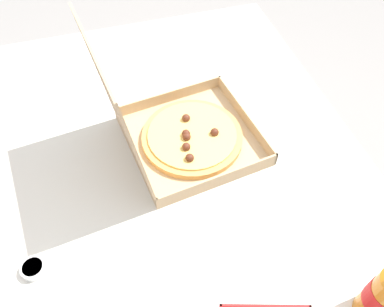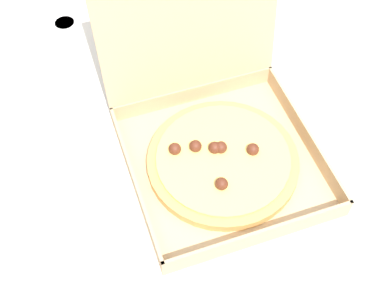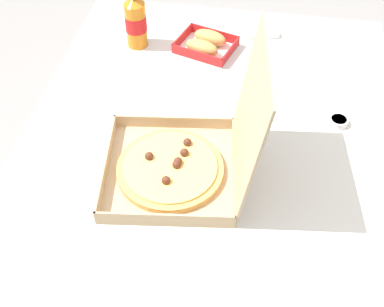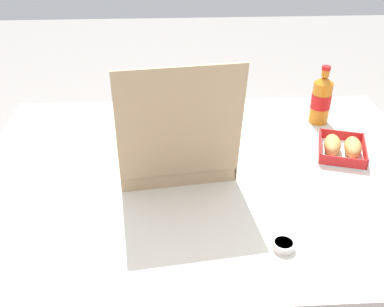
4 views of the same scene
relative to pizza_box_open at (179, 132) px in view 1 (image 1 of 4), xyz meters
The scene contains 4 objects.
ground_plane 0.81m from the pizza_box_open, 155.19° to the left, with size 10.00×10.00×0.00m, color gray.
dining_table 0.17m from the pizza_box_open, 155.19° to the left, with size 1.48×1.09×0.75m.
pizza_box_open is the anchor object (origin of this frame).
dipping_sauce_cup 0.50m from the pizza_box_open, 122.35° to the left, with size 0.06×0.06×0.02m.
Camera 1 is at (-0.59, 0.12, 1.61)m, focal length 36.71 mm.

